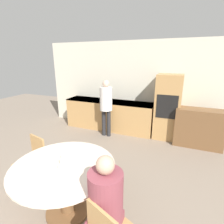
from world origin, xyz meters
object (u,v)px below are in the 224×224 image
Objects in this scene: sideboard at (199,128)px; bowl_centre at (67,156)px; bowl_far at (62,175)px; dining_table at (65,180)px; person_standing at (106,102)px; bowl_near at (76,163)px; person_seated at (105,204)px; cup at (62,162)px; oven_unit at (168,107)px; chair_far_left at (34,158)px.

bowl_centre is (-1.86, -2.72, 0.32)m from sideboard.
sideboard is at bearing 61.57° from bowl_far.
dining_table is at bearing 123.66° from bowl_far.
person_standing is 11.40× the size of bowl_near.
bowl_centre is at bearing 148.48° from person_seated.
bowl_centre reaches higher than bowl_far.
bowl_near is at bearing 23.44° from cup.
oven_unit is 18.24× the size of cup.
oven_unit is 1.28× the size of dining_table.
sideboard is 1.31× the size of chair_far_left.
bowl_far is at bearing -52.42° from cup.
chair_far_left is at bearing 159.55° from cup.
person_seated reaches higher than sideboard.
cup is 0.52× the size of bowl_centre.
bowl_near is at bearing 87.34° from bowl_far.
bowl_far is (0.19, -0.36, -0.01)m from bowl_centre.
cup is (0.53, -2.60, -0.15)m from person_standing.
bowl_near is at bearing -74.78° from person_standing.
bowl_near is 1.08× the size of bowl_far.
bowl_centre is (-0.05, 0.17, -0.02)m from cup.
oven_unit is at bearing 73.99° from bowl_near.
person_standing reaches higher than cup.
dining_table is (-1.01, -3.11, -0.33)m from oven_unit.
cup is at bearing -5.92° from chair_far_left.
sideboard is at bearing -15.73° from oven_unit.
person_standing is (0.34, 2.27, 0.49)m from chair_far_left.
cup is 0.18m from bowl_centre.
chair_far_left is at bearing 166.05° from bowl_near.
person_standing is at bearing -172.85° from sideboard.
person_standing is 2.66m from cup.
bowl_far is (-1.67, -3.08, 0.31)m from sideboard.
bowl_far is (0.68, -2.79, -0.18)m from person_standing.
bowl_centre is (-0.80, 0.49, 0.09)m from person_seated.
sideboard is 0.82× the size of dining_table.
sideboard is 3.71m from chair_far_left.
cup is 0.69× the size of bowl_near.
person_standing reaches higher than dining_table.
cup is at bearing -108.34° from oven_unit.
sideboard is 3.29m from bowl_near.
oven_unit is 3.40m from chair_far_left.
bowl_far is at bearing -92.66° from bowl_near.
bowl_centre is (0.82, -0.15, 0.32)m from chair_far_left.
bowl_centre is at bearing -110.16° from oven_unit.
person_seated is 8.98× the size of bowl_near.
person_standing is (-1.28, 2.92, 0.26)m from person_seated.
oven_unit is 9.50× the size of bowl_centre.
sideboard is at bearing 58.30° from chair_far_left.
bowl_centre is 0.41m from bowl_far.
dining_table is 1.59× the size of chair_far_left.
person_standing is at bearing 101.21° from bowl_centre.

